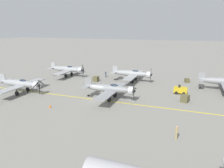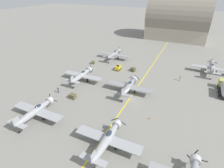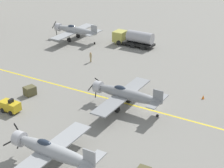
# 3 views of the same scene
# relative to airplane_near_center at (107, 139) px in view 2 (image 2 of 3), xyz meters

# --- Properties ---
(ground_plane) EXTENTS (400.00, 400.00, 0.00)m
(ground_plane) POSITION_rel_airplane_near_center_xyz_m (-1.73, 15.90, -2.01)
(ground_plane) COLOR gray
(taxiway_stripe) EXTENTS (0.30, 160.00, 0.01)m
(taxiway_stripe) POSITION_rel_airplane_near_center_xyz_m (-1.73, 15.90, -2.01)
(taxiway_stripe) COLOR yellow
(taxiway_stripe) RESTS_ON ground
(airplane_near_center) EXTENTS (12.00, 9.98, 3.65)m
(airplane_near_center) POSITION_rel_airplane_near_center_xyz_m (0.00, 0.00, 0.00)
(airplane_near_center) COLOR #989B9D
(airplane_near_center) RESTS_ON ground
(airplane_mid_left) EXTENTS (12.00, 9.98, 3.69)m
(airplane_mid_left) POSITION_rel_airplane_near_center_xyz_m (-17.44, 18.49, 0.00)
(airplane_mid_left) COLOR #989A9D
(airplane_mid_left) RESTS_ON ground
(airplane_mid_center) EXTENTS (12.00, 9.98, 3.65)m
(airplane_mid_center) POSITION_rel_airplane_near_center_xyz_m (-2.92, 18.28, 0.00)
(airplane_mid_center) COLOR gray
(airplane_mid_center) RESTS_ON ground
(airplane_near_left) EXTENTS (12.00, 9.98, 3.65)m
(airplane_near_left) POSITION_rel_airplane_near_center_xyz_m (-16.74, 0.55, 0.00)
(airplane_near_left) COLOR #989A9D
(airplane_near_left) RESTS_ON ground
(airplane_far_right) EXTENTS (12.00, 9.98, 3.65)m
(airplane_far_right) POSITION_rel_airplane_near_center_xyz_m (16.75, 40.31, 0.00)
(airplane_far_right) COLOR #96999B
(airplane_far_right) RESTS_ON ground
(airplane_far_left) EXTENTS (12.00, 9.98, 3.76)m
(airplane_far_left) POSITION_rel_airplane_near_center_xyz_m (-16.47, 38.62, 0.00)
(airplane_far_left) COLOR gray
(airplane_far_left) RESTS_ON ground
(tow_tractor) EXTENTS (1.57, 2.60, 1.79)m
(tow_tractor) POSITION_rel_airplane_near_center_xyz_m (-11.11, 30.26, -1.22)
(tow_tractor) COLOR gold
(tow_tractor) RESTS_ON ground
(ground_crew_walking) EXTENTS (0.37, 0.37, 1.71)m
(ground_crew_walking) POSITION_rel_airplane_near_center_xyz_m (-19.59, 10.53, -1.08)
(ground_crew_walking) COLOR #334256
(ground_crew_walking) RESTS_ON ground
(ground_crew_inspecting) EXTENTS (0.38, 0.38, 1.76)m
(ground_crew_inspecting) POSITION_rel_airplane_near_center_xyz_m (8.43, 31.09, -1.05)
(ground_crew_inspecting) COLOR tan
(ground_crew_inspecting) RESTS_ON ground
(supply_crate_by_tanker) EXTENTS (1.50, 1.26, 1.22)m
(supply_crate_by_tanker) POSITION_rel_airplane_near_center_xyz_m (-14.59, 9.95, -1.40)
(supply_crate_by_tanker) COLOR brown
(supply_crate_by_tanker) RESTS_ON ground
(supply_crate_mid_lane) EXTENTS (1.78, 1.61, 1.24)m
(supply_crate_mid_lane) POSITION_rel_airplane_near_center_xyz_m (-6.24, 31.38, -1.39)
(supply_crate_mid_lane) COLOR brown
(supply_crate_mid_lane) RESTS_ON ground
(supply_crate_outboard) EXTENTS (1.44, 1.32, 0.98)m
(supply_crate_outboard) POSITION_rel_airplane_near_center_xyz_m (-21.38, 31.16, -1.52)
(supply_crate_outboard) COLOR brown
(supply_crate_outboard) RESTS_ON ground
(traffic_cone) EXTENTS (0.36, 0.36, 0.55)m
(traffic_cone) POSITION_rel_airplane_near_center_xyz_m (4.75, 10.45, -1.74)
(traffic_cone) COLOR orange
(traffic_cone) RESTS_ON ground
(hangar) EXTENTS (29.17, 21.56, 21.56)m
(hangar) POSITION_rel_airplane_near_center_xyz_m (0.35, 80.69, 6.99)
(hangar) COLOR #B2A893
(hangar) RESTS_ON ground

